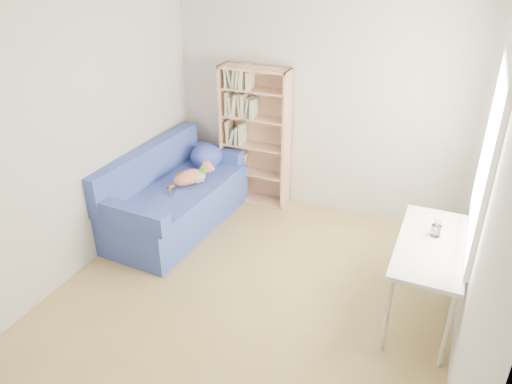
# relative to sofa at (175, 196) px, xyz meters

# --- Properties ---
(ground) EXTENTS (4.00, 4.00, 0.00)m
(ground) POSITION_rel_sofa_xyz_m (1.34, -0.96, -0.34)
(ground) COLOR olive
(ground) RESTS_ON ground
(room_shell) EXTENTS (3.54, 4.04, 2.62)m
(room_shell) POSITION_rel_sofa_xyz_m (1.44, -0.92, 1.29)
(room_shell) COLOR silver
(room_shell) RESTS_ON ground
(sofa) EXTENTS (0.98, 1.88, 0.91)m
(sofa) POSITION_rel_sofa_xyz_m (0.00, 0.00, 0.00)
(sofa) COLOR navy
(sofa) RESTS_ON ground
(bookshelf) EXTENTS (0.84, 0.26, 1.67)m
(bookshelf) POSITION_rel_sofa_xyz_m (0.60, 0.90, 0.43)
(bookshelf) COLOR tan
(bookshelf) RESTS_ON ground
(desk) EXTENTS (0.55, 1.19, 0.75)m
(desk) POSITION_rel_sofa_xyz_m (2.79, -0.52, 0.33)
(desk) COLOR silver
(desk) RESTS_ON ground
(pen_cup) EXTENTS (0.09, 0.09, 0.16)m
(pen_cup) POSITION_rel_sofa_xyz_m (2.80, -0.39, 0.47)
(pen_cup) COLOR white
(pen_cup) RESTS_ON desk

